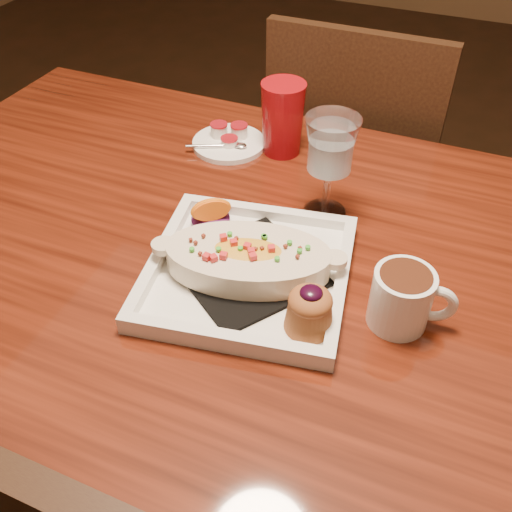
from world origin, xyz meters
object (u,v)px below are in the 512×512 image
at_px(plate, 252,267).
at_px(saucer, 228,141).
at_px(chair_far, 354,176).
at_px(goblet, 331,151).
at_px(coffee_mug, 404,297).
at_px(table, 263,294).
at_px(red_tumbler, 283,119).

bearing_deg(plate, saucer, 110.33).
xyz_separation_m(chair_far, goblet, (0.06, -0.50, 0.37)).
bearing_deg(coffee_mug, goblet, 120.74).
bearing_deg(coffee_mug, chair_far, 97.53).
xyz_separation_m(table, goblet, (0.06, 0.13, 0.22)).
relative_size(plate, saucer, 2.33).
height_order(table, chair_far, chair_far).
bearing_deg(coffee_mug, table, 153.95).
height_order(table, coffee_mug, coffee_mug).
xyz_separation_m(table, plate, (0.01, -0.07, 0.13)).
distance_m(chair_far, coffee_mug, 0.79).
xyz_separation_m(plate, goblet, (0.05, 0.20, 0.10)).
bearing_deg(chair_far, coffee_mug, 108.42).
relative_size(table, plate, 4.35).
height_order(coffee_mug, saucer, coffee_mug).
bearing_deg(table, chair_far, 90.00).
height_order(chair_far, red_tumbler, chair_far).
distance_m(coffee_mug, red_tumbler, 0.48).
relative_size(coffee_mug, saucer, 0.80).
xyz_separation_m(table, chair_far, (-0.00, 0.63, -0.15)).
relative_size(table, goblet, 8.15).
xyz_separation_m(plate, coffee_mug, (0.22, 0.01, 0.02)).
distance_m(table, coffee_mug, 0.28).
xyz_separation_m(chair_far, coffee_mug, (0.23, -0.69, 0.29)).
height_order(chair_far, saucer, chair_far).
distance_m(chair_far, goblet, 0.62).
height_order(table, goblet, goblet).
xyz_separation_m(goblet, red_tumbler, (-0.14, 0.17, -0.06)).
bearing_deg(goblet, saucer, 150.10).
xyz_separation_m(coffee_mug, red_tumbler, (-0.31, 0.36, 0.02)).
height_order(goblet, red_tumbler, goblet).
bearing_deg(red_tumbler, saucer, -168.86).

